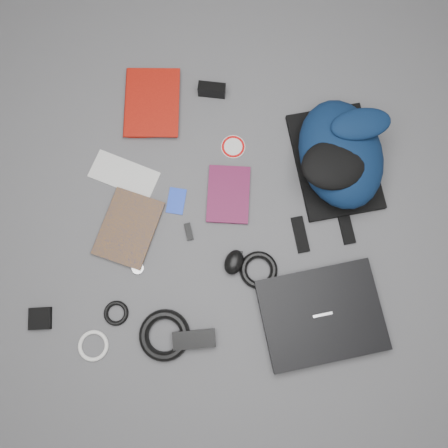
% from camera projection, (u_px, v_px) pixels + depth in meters
% --- Properties ---
extents(ground, '(4.00, 4.00, 0.00)m').
position_uv_depth(ground, '(224.00, 225.00, 1.59)').
color(ground, '#4F4F51').
rests_on(ground, ground).
extents(backpack, '(0.46, 0.53, 0.19)m').
position_uv_depth(backpack, '(341.00, 154.00, 1.54)').
color(backpack, black).
rests_on(backpack, ground).
extents(laptop, '(0.50, 0.45, 0.04)m').
position_uv_depth(laptop, '(321.00, 315.00, 1.51)').
color(laptop, black).
rests_on(laptop, ground).
extents(textbook_red, '(0.26, 0.31, 0.03)m').
position_uv_depth(textbook_red, '(125.00, 103.00, 1.66)').
color(textbook_red, maroon).
rests_on(textbook_red, ground).
extents(comic_book, '(0.22, 0.28, 0.02)m').
position_uv_depth(comic_book, '(104.00, 220.00, 1.58)').
color(comic_book, '#A3660B').
rests_on(comic_book, ground).
extents(envelope, '(0.26, 0.16, 0.00)m').
position_uv_depth(envelope, '(124.00, 175.00, 1.62)').
color(envelope, silver).
rests_on(envelope, ground).
extents(dvd_case, '(0.18, 0.23, 0.02)m').
position_uv_depth(dvd_case, '(228.00, 194.00, 1.60)').
color(dvd_case, '#4B0E2B').
rests_on(dvd_case, ground).
extents(compact_camera, '(0.11, 0.05, 0.06)m').
position_uv_depth(compact_camera, '(212.00, 90.00, 1.65)').
color(compact_camera, black).
rests_on(compact_camera, ground).
extents(sticker_disc, '(0.09, 0.09, 0.00)m').
position_uv_depth(sticker_disc, '(233.00, 147.00, 1.64)').
color(sticker_disc, silver).
rests_on(sticker_disc, ground).
extents(pen_teal, '(0.03, 0.14, 0.01)m').
position_uv_depth(pen_teal, '(222.00, 187.00, 1.61)').
color(pen_teal, '#0B6954').
rests_on(pen_teal, ground).
extents(pen_red, '(0.02, 0.14, 0.01)m').
position_uv_depth(pen_red, '(229.00, 193.00, 1.60)').
color(pen_red, maroon).
rests_on(pen_red, ground).
extents(id_badge, '(0.07, 0.10, 0.00)m').
position_uv_depth(id_badge, '(176.00, 201.00, 1.60)').
color(id_badge, blue).
rests_on(id_badge, ground).
extents(usb_black, '(0.05, 0.07, 0.01)m').
position_uv_depth(usb_black, '(189.00, 232.00, 1.57)').
color(usb_black, black).
rests_on(usb_black, ground).
extents(key_fob, '(0.03, 0.04, 0.01)m').
position_uv_depth(key_fob, '(239.00, 256.00, 1.56)').
color(key_fob, black).
rests_on(key_fob, ground).
extents(mouse, '(0.08, 0.10, 0.05)m').
position_uv_depth(mouse, '(234.00, 262.00, 1.54)').
color(mouse, black).
rests_on(mouse, ground).
extents(headphone_left, '(0.07, 0.07, 0.01)m').
position_uv_depth(headphone_left, '(127.00, 233.00, 1.57)').
color(headphone_left, silver).
rests_on(headphone_left, ground).
extents(headphone_right, '(0.06, 0.06, 0.01)m').
position_uv_depth(headphone_right, '(138.00, 268.00, 1.55)').
color(headphone_right, '#B5B5B7').
rests_on(headphone_right, ground).
extents(cable_coil, '(0.16, 0.16, 0.03)m').
position_uv_depth(cable_coil, '(259.00, 270.00, 1.54)').
color(cable_coil, black).
rests_on(cable_coil, ground).
extents(power_brick, '(0.16, 0.10, 0.04)m').
position_uv_depth(power_brick, '(194.00, 339.00, 1.49)').
color(power_brick, black).
rests_on(power_brick, ground).
extents(power_cord_coil, '(0.19, 0.19, 0.03)m').
position_uv_depth(power_cord_coil, '(165.00, 335.00, 1.50)').
color(power_cord_coil, black).
rests_on(power_cord_coil, ground).
extents(pouch, '(0.09, 0.09, 0.02)m').
position_uv_depth(pouch, '(40.00, 318.00, 1.51)').
color(pouch, black).
rests_on(pouch, ground).
extents(earbud_coil, '(0.11, 0.11, 0.02)m').
position_uv_depth(earbud_coil, '(116.00, 313.00, 1.52)').
color(earbud_coil, black).
rests_on(earbud_coil, ground).
extents(white_cable_coil, '(0.12, 0.12, 0.01)m').
position_uv_depth(white_cable_coil, '(93.00, 346.00, 1.50)').
color(white_cable_coil, white).
rests_on(white_cable_coil, ground).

